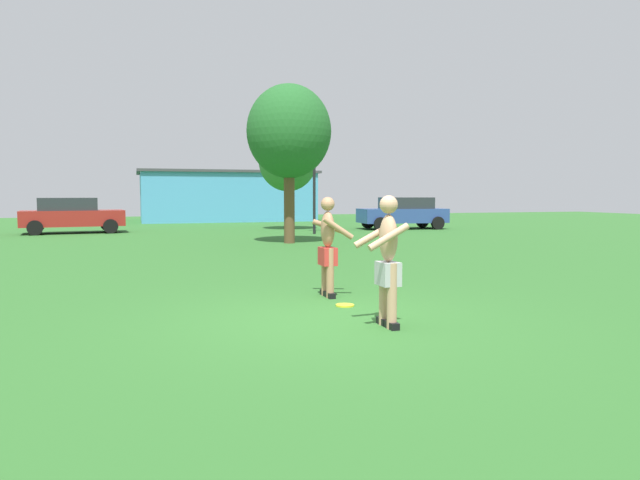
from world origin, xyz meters
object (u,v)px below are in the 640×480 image
player_near (328,244)px  player_in_gray (388,258)px  lamp_post (314,156)px  tree_left_field (289,132)px  car_red_near_post (72,215)px  frisbee (345,305)px  tree_behind_players (288,162)px  car_blue_mid_lot (403,213)px

player_near → player_in_gray: player_in_gray is taller
lamp_post → tree_left_field: bearing=-117.8°
car_red_near_post → tree_left_field: size_ratio=0.80×
frisbee → lamp_post: 16.68m
frisbee → tree_behind_players: tree_behind_players is taller
player_in_gray → car_red_near_post: (-5.83, 21.02, -0.08)m
player_near → car_blue_mid_lot: 19.61m
tree_behind_players → car_red_near_post: bearing=178.2°
car_red_near_post → tree_behind_players: 10.19m
frisbee → car_blue_mid_lot: size_ratio=0.07×
tree_left_field → tree_behind_players: tree_left_field is taller
car_red_near_post → tree_left_field: (7.92, -8.06, 3.08)m
player_in_gray → car_red_near_post: player_in_gray is taller
frisbee → car_blue_mid_lot: 20.38m
player_near → tree_behind_players: bearing=77.5°
player_in_gray → tree_left_field: bearing=80.9°
car_red_near_post → lamp_post: 11.14m
player_near → tree_left_field: tree_left_field is taller
car_blue_mid_lot → lamp_post: 6.30m
car_blue_mid_lot → tree_left_field: bearing=-139.7°
car_red_near_post → lamp_post: bearing=-20.5°
lamp_post → tree_behind_players: 3.49m
player_near → frisbee: 1.23m
player_in_gray → tree_left_field: 13.47m
frisbee → car_red_near_post: 20.39m
player_near → lamp_post: size_ratio=0.31×
tree_left_field → tree_behind_players: (1.96, 7.74, -0.59)m
player_near → car_red_near_post: size_ratio=0.38×
frisbee → car_blue_mid_lot: (9.71, 17.90, 0.81)m
car_red_near_post → tree_behind_players: bearing=-1.8°
frisbee → player_near: bearing=89.1°
car_blue_mid_lot → lamp_post: (-5.34, -2.16, 2.55)m
car_red_near_post → lamp_post: (10.16, -3.79, 2.55)m
player_in_gray → car_blue_mid_lot: player_in_gray is taller
player_near → tree_left_field: size_ratio=0.30×
player_near → lamp_post: lamp_post is taller
car_red_near_post → car_blue_mid_lot: 15.58m
player_in_gray → frisbee: player_in_gray is taller
tree_behind_players → lamp_post: bearing=-85.3°
frisbee → car_red_near_post: size_ratio=0.06×
frisbee → tree_left_field: tree_left_field is taller
car_blue_mid_lot → lamp_post: bearing=-158.0°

